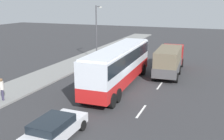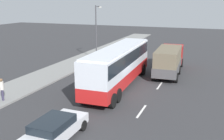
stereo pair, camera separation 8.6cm
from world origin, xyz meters
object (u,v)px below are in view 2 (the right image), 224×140
Objects in this scene: coach_bus at (119,62)px; car_silver_hatch at (55,128)px; cargo_truck at (169,59)px; car_white_minivan at (110,59)px; street_lamp at (97,29)px; pedestrian_near_curb at (2,88)px.

car_silver_hatch is (-10.43, -0.05, -1.50)m from coach_bus.
car_silver_hatch is at bearing 165.52° from cargo_truck.
street_lamp reaches higher than car_white_minivan.
car_white_minivan is at bearing -162.54° from pedestrian_near_curb.
pedestrian_near_curb is 0.25× the size of street_lamp.
coach_bus is 7.10m from cargo_truck.
car_silver_hatch is 0.64× the size of street_lamp.
street_lamp is at bearing 70.11° from cargo_truck.
coach_bus is at bearing 0.97° from car_silver_hatch.
car_silver_hatch is 17.72m from car_white_minivan.
street_lamp is (9.15, 6.36, 1.85)m from coach_bus.
coach_bus is 9.86m from pedestrian_near_curb.
coach_bus is at bearing -152.63° from car_white_minivan.
car_white_minivan is 0.66× the size of street_lamp.
car_white_minivan is at bearing 81.37° from cargo_truck.
cargo_truck is 7.17m from car_white_minivan.
pedestrian_near_curb is (-13.11, 10.36, -0.41)m from cargo_truck.
street_lamp reaches higher than pedestrian_near_curb.
pedestrian_near_curb is at bearing 165.96° from car_white_minivan.
cargo_truck is 16.98m from car_silver_hatch.
pedestrian_near_curb is at bearing 177.92° from street_lamp.
cargo_truck is at bearing 172.42° from pedestrian_near_curb.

